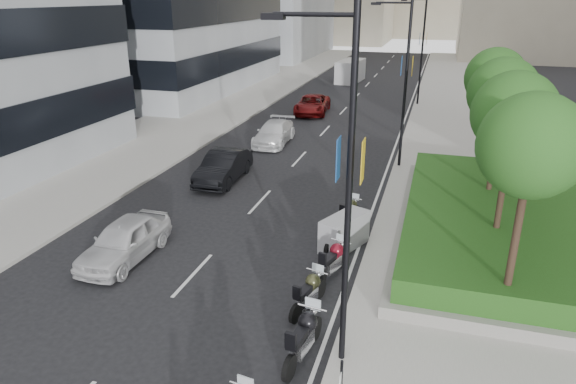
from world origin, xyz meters
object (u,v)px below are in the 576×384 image
at_px(lamp_post_0, 343,182).
at_px(motorcycle_3, 309,292).
at_px(motorcycle_2, 304,336).
at_px(delivery_van, 350,72).
at_px(car_c, 274,133).
at_px(car_d, 312,104).
at_px(lamp_post_2, 421,46).
at_px(motorcycle_6, 349,212).
at_px(car_a, 124,240).
at_px(motorcycle_4, 333,260).
at_px(lamp_post_1, 403,76).
at_px(car_b, 224,167).
at_px(motorcycle_5, 344,232).

bearing_deg(lamp_post_0, motorcycle_3, 120.74).
bearing_deg(motorcycle_2, lamp_post_0, -75.57).
height_order(motorcycle_3, delivery_van, delivery_van).
height_order(car_c, car_d, car_d).
bearing_deg(motorcycle_3, lamp_post_2, 12.20).
bearing_deg(lamp_post_0, motorcycle_6, 97.83).
xyz_separation_m(motorcycle_2, car_a, (-7.67, 3.48, 0.08)).
xyz_separation_m(motorcycle_2, car_d, (-7.05, 29.39, 0.07)).
xyz_separation_m(motorcycle_4, car_d, (-6.93, 24.98, 0.13)).
height_order(lamp_post_1, car_c, lamp_post_1).
height_order(lamp_post_1, motorcycle_6, lamp_post_1).
bearing_deg(lamp_post_1, car_c, 161.02).
bearing_deg(lamp_post_2, lamp_post_0, -90.00).
height_order(lamp_post_0, car_b, lamp_post_0).
height_order(motorcycle_4, car_b, car_b).
bearing_deg(car_c, motorcycle_4, -67.77).
xyz_separation_m(car_c, delivery_van, (0.31, 26.36, 0.38)).
bearing_deg(car_c, motorcycle_3, -71.35).
bearing_deg(lamp_post_1, motorcycle_6, -98.32).
relative_size(lamp_post_1, motorcycle_4, 4.05).
xyz_separation_m(motorcycle_5, delivery_van, (-6.79, 39.67, 0.42)).
bearing_deg(car_a, lamp_post_2, 75.86).
relative_size(lamp_post_0, motorcycle_3, 4.17).
bearing_deg(lamp_post_0, motorcycle_2, -173.41).
distance_m(motorcycle_2, car_d, 30.22).
bearing_deg(motorcycle_5, car_b, 75.92).
bearing_deg(car_d, lamp_post_0, -79.70).
relative_size(motorcycle_6, car_a, 0.46).
xyz_separation_m(lamp_post_1, delivery_van, (-7.79, 29.15, -3.98)).
bearing_deg(delivery_van, motorcycle_2, -76.64).
xyz_separation_m(lamp_post_0, motorcycle_6, (-1.20, 8.76, -4.52)).
bearing_deg(motorcycle_4, motorcycle_5, 17.24).
bearing_deg(motorcycle_4, motorcycle_3, -171.55).
bearing_deg(motorcycle_5, car_a, 136.10).
relative_size(motorcycle_3, delivery_van, 0.38).
bearing_deg(lamp_post_0, car_b, 124.52).
height_order(car_b, delivery_van, delivery_van).
distance_m(lamp_post_0, motorcycle_6, 9.93).
distance_m(lamp_post_2, car_c, 17.78).
xyz_separation_m(motorcycle_2, delivery_van, (-6.93, 46.24, 0.43)).
bearing_deg(car_a, car_b, 90.19).
height_order(lamp_post_1, car_a, lamp_post_1).
height_order(lamp_post_1, car_b, lamp_post_1).
distance_m(motorcycle_6, car_d, 21.60).
height_order(motorcycle_5, car_b, car_b).
xyz_separation_m(motorcycle_6, car_a, (-7.31, -5.38, 0.20)).
height_order(motorcycle_2, car_a, car_a).
xyz_separation_m(lamp_post_0, car_c, (-8.10, 19.79, -4.36)).
xyz_separation_m(lamp_post_2, car_a, (-8.52, -31.62, -4.32)).
xyz_separation_m(car_a, car_c, (0.42, 16.41, -0.04)).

